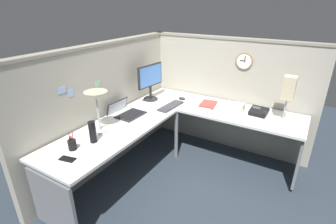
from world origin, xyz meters
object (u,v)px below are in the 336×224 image
desk_lamp_dome (96,99)px  desk_lamp_paper (289,89)px  book_stack (207,105)px  thermos_flask (93,132)px  computer_mouse (182,98)px  pen_cup (72,144)px  tissue_box (239,107)px  cell_phone (68,159)px  wall_clock (244,61)px  keyboard (171,106)px  office_phone (259,112)px  laptop (125,112)px  monitor (150,80)px

desk_lamp_dome → desk_lamp_paper: (1.29, -1.65, 0.02)m
book_stack → thermos_flask: bearing=157.1°
computer_mouse → pen_cup: size_ratio=0.58×
computer_mouse → tissue_box: tissue_box is taller
computer_mouse → tissue_box: (0.04, -0.81, 0.03)m
book_stack → tissue_box: size_ratio=2.48×
computer_mouse → desk_lamp_dome: 1.37m
desk_lamp_paper → desk_lamp_dome: bearing=128.1°
computer_mouse → cell_phone: 1.84m
computer_mouse → thermos_flask: 1.51m
cell_phone → wall_clock: size_ratio=0.65×
cell_phone → tissue_box: (1.87, -0.97, 0.04)m
keyboard → thermos_flask: (-1.17, 0.20, 0.10)m
desk_lamp_dome → office_phone: 1.92m
computer_mouse → book_stack: size_ratio=0.35×
desk_lamp_dome → cell_phone: 0.67m
thermos_flask → desk_lamp_paper: (1.49, -1.53, 0.27)m
book_stack → wall_clock: wall_clock is taller
keyboard → book_stack: (0.26, -0.41, 0.01)m
book_stack → desk_lamp_paper: 0.99m
keyboard → desk_lamp_dome: size_ratio=0.97×
thermos_flask → computer_mouse: bearing=-7.5°
cell_phone → book_stack: (1.78, -0.58, 0.02)m
desk_lamp_dome → book_stack: (1.23, -0.72, -0.34)m
keyboard → tissue_box: size_ratio=3.58×
laptop → desk_lamp_dome: desk_lamp_dome is taller
thermos_flask → office_phone: (1.51, -1.25, -0.07)m
laptop → thermos_flask: thermos_flask is taller
computer_mouse → cell_phone: (-1.83, 0.17, -0.01)m
wall_clock → monitor: bearing=116.5°
thermos_flask → office_phone: bearing=-39.7°
pen_cup → wall_clock: (2.01, -0.99, 0.51)m
computer_mouse → office_phone: bearing=-88.9°
laptop → cell_phone: size_ratio=2.74×
thermos_flask → tissue_box: thermos_flask is taller
desk_lamp_paper → thermos_flask: bearing=134.3°
desk_lamp_dome → desk_lamp_paper: size_ratio=0.84×
keyboard → thermos_flask: size_ratio=1.95×
office_phone → wall_clock: bearing=47.6°
cell_phone → office_phone: 2.22m
laptop → desk_lamp_dome: size_ratio=0.89×
computer_mouse → desk_lamp_paper: desk_lamp_paper is taller
cell_phone → thermos_flask: bearing=-7.6°
keyboard → pen_cup: (-1.37, 0.26, 0.04)m
computer_mouse → desk_lamp_dome: size_ratio=0.23×
cell_phone → wall_clock: wall_clock is taller
tissue_box → wall_clock: size_ratio=0.55×
monitor → desk_lamp_paper: size_ratio=0.94×
laptop → keyboard: size_ratio=0.92×
keyboard → cell_phone: (-1.51, 0.17, -0.01)m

